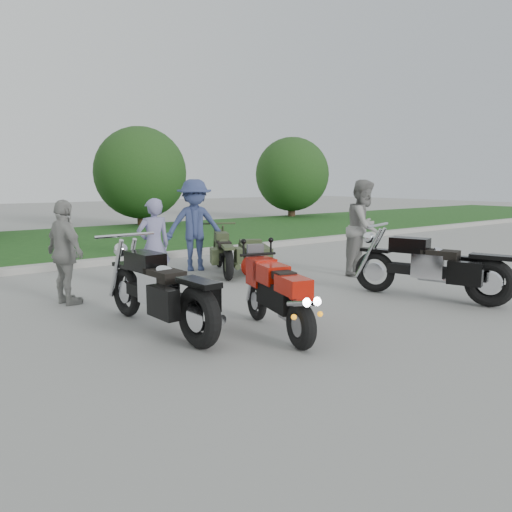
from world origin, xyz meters
TOP-DOWN VIEW (x-y plane):
  - ground at (0.00, 0.00)m, footprint 80.00×80.00m
  - curb at (0.00, 6.00)m, footprint 60.00×0.30m
  - grass_strip at (0.00, 10.15)m, footprint 60.00×8.00m
  - tree_mid_right at (4.00, 13.50)m, footprint 3.60×3.60m
  - tree_far_right at (12.00, 13.50)m, footprint 3.60×3.60m
  - sportbike_red at (-0.64, -0.41)m, footprint 0.68×1.84m
  - cruiser_left at (-1.73, 0.54)m, footprint 0.49×2.56m
  - cruiser_right at (2.55, -0.56)m, footprint 0.99×2.48m
  - cruiser_sidecar at (1.44, 3.20)m, footprint 1.60×2.01m
  - person_stripe at (-0.76, 2.76)m, footprint 0.62×0.44m
  - person_grey at (3.35, 1.62)m, footprint 1.14×1.02m
  - person_denim at (0.88, 4.13)m, footprint 1.44×1.17m
  - person_back at (-2.24, 2.78)m, footprint 0.56×1.01m

SIDE VIEW (x-z plane):
  - ground at x=0.00m, z-range 0.00..0.00m
  - grass_strip at x=0.00m, z-range 0.00..0.14m
  - curb at x=0.00m, z-range 0.00..0.15m
  - cruiser_sidecar at x=1.44m, z-range -0.03..0.80m
  - cruiser_right at x=2.55m, z-range 0.01..0.99m
  - cruiser_left at x=-1.73m, z-range 0.01..0.99m
  - sportbike_red at x=-0.64m, z-range 0.08..0.97m
  - person_stripe at x=-0.76m, z-range 0.00..1.62m
  - person_back at x=-2.24m, z-range 0.00..1.63m
  - person_grey at x=3.35m, z-range 0.00..1.93m
  - person_denim at x=0.88m, z-range 0.00..1.94m
  - tree_mid_right at x=4.00m, z-range 0.19..4.19m
  - tree_far_right at x=12.00m, z-range 0.19..4.19m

